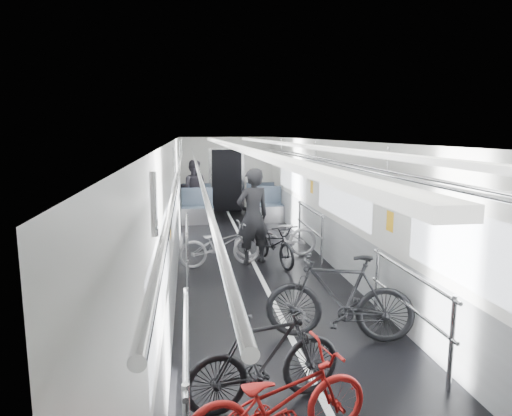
{
  "coord_description": "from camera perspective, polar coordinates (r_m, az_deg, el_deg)",
  "views": [
    {
      "loc": [
        -1.23,
        -7.75,
        2.55
      ],
      "look_at": [
        0.0,
        0.51,
        1.16
      ],
      "focal_mm": 32.0,
      "sensor_mm": 36.0,
      "label": 1
    }
  ],
  "objects": [
    {
      "name": "car_shell",
      "position": [
        9.71,
        -1.1,
        1.03
      ],
      "size": [
        3.02,
        14.01,
        2.41
      ],
      "color": "black",
      "rests_on": "ground"
    },
    {
      "name": "bike_left_near",
      "position": [
        3.99,
        2.88,
        -22.9
      ],
      "size": [
        1.67,
        0.89,
        0.83
      ],
      "primitive_type": "imported",
      "rotation": [
        0.0,
        0.0,
        1.8
      ],
      "color": "#A31614",
      "rests_on": "floor"
    },
    {
      "name": "bike_left_mid",
      "position": [
        4.47,
        1.18,
        -18.24
      ],
      "size": [
        1.63,
        0.81,
        0.95
      ],
      "primitive_type": "imported",
      "rotation": [
        0.0,
        0.0,
        1.82
      ],
      "color": "black",
      "rests_on": "floor"
    },
    {
      "name": "bike_left_far",
      "position": [
        8.81,
        -4.52,
        -4.57
      ],
      "size": [
        1.67,
        0.82,
        0.84
      ],
      "primitive_type": "imported",
      "rotation": [
        0.0,
        0.0,
        1.74
      ],
      "color": "#9A999E",
      "rests_on": "floor"
    },
    {
      "name": "bike_right_near",
      "position": [
        5.79,
        10.35,
        -10.94
      ],
      "size": [
        1.89,
        1.03,
        1.09
      ],
      "primitive_type": "imported",
      "rotation": [
        0.0,
        0.0,
        -1.87
      ],
      "color": "black",
      "rests_on": "floor"
    },
    {
      "name": "bike_right_mid",
      "position": [
        9.38,
        2.51,
        -3.46
      ],
      "size": [
        1.75,
        0.66,
        0.91
      ],
      "primitive_type": "imported",
      "rotation": [
        0.0,
        0.0,
        -1.54
      ],
      "color": "#B8B7BC",
      "rests_on": "floor"
    },
    {
      "name": "bike_aisle",
      "position": [
        8.93,
        2.32,
        -4.43
      ],
      "size": [
        0.97,
        1.64,
        0.82
      ],
      "primitive_type": "imported",
      "rotation": [
        0.0,
        0.0,
        0.3
      ],
      "color": "black",
      "rests_on": "floor"
    },
    {
      "name": "person_standing",
      "position": [
        8.85,
        -0.41,
        -1.04
      ],
      "size": [
        0.79,
        0.65,
        1.87
      ],
      "primitive_type": "imported",
      "rotation": [
        0.0,
        0.0,
        3.48
      ],
      "color": "black",
      "rests_on": "floor"
    },
    {
      "name": "person_seated",
      "position": [
        13.83,
        -7.81,
        2.39
      ],
      "size": [
        0.95,
        0.8,
        1.74
      ],
      "primitive_type": "imported",
      "rotation": [
        0.0,
        0.0,
        2.97
      ],
      "color": "#302C34",
      "rests_on": "floor"
    }
  ]
}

